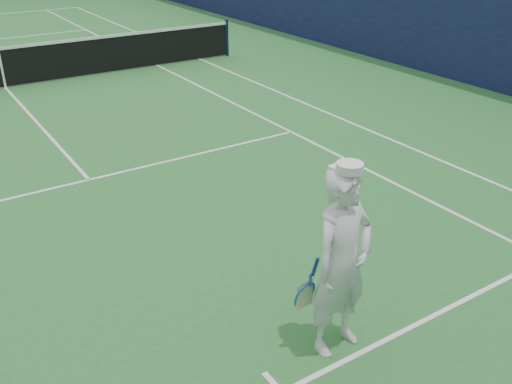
{
  "coord_description": "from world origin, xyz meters",
  "views": [
    {
      "loc": [
        -2.31,
        -15.0,
        3.99
      ],
      "look_at": [
        0.85,
        -10.14,
        1.11
      ],
      "focal_mm": 40.0,
      "sensor_mm": 36.0,
      "label": 1
    }
  ],
  "objects": [
    {
      "name": "court_markings",
      "position": [
        0.0,
        0.0,
        0.0
      ],
      "size": [
        11.03,
        23.83,
        0.01
      ],
      "color": "white",
      "rests_on": "ground"
    },
    {
      "name": "tennis_player",
      "position": [
        0.85,
        -11.64,
        0.98
      ],
      "size": [
        0.83,
        0.54,
        2.02
      ],
      "rotation": [
        0.0,
        0.0,
        0.11
      ],
      "color": "white",
      "rests_on": "ground"
    },
    {
      "name": "ground",
      "position": [
        0.0,
        0.0,
        0.0
      ],
      "size": [
        80.0,
        80.0,
        0.0
      ],
      "primitive_type": "plane",
      "color": "#296D2F",
      "rests_on": "ground"
    },
    {
      "name": "tennis_net",
      "position": [
        0.0,
        0.0,
        0.55
      ],
      "size": [
        12.88,
        0.09,
        1.07
      ],
      "color": "#141E4C",
      "rests_on": "ground"
    }
  ]
}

